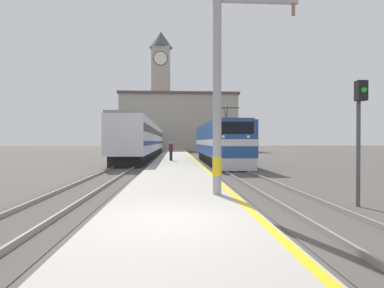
% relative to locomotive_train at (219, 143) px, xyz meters
% --- Properties ---
extents(ground_plane, '(200.00, 200.00, 0.00)m').
position_rel_locomotive_train_xyz_m(ground_plane, '(-3.78, 10.57, -1.83)').
color(ground_plane, '#514C47').
extents(platform, '(3.85, 140.00, 0.28)m').
position_rel_locomotive_train_xyz_m(platform, '(-3.77, 5.57, -1.69)').
color(platform, '#ADA89E').
rests_on(platform, ground).
extents(rail_track_near, '(2.84, 140.00, 0.16)m').
position_rel_locomotive_train_xyz_m(rail_track_near, '(0.00, 5.57, -1.80)').
color(rail_track_near, '#514C47').
rests_on(rail_track_near, ground).
extents(rail_track_far, '(2.84, 140.00, 0.16)m').
position_rel_locomotive_train_xyz_m(rail_track_far, '(-7.56, 5.57, -1.80)').
color(rail_track_far, '#514C47').
rests_on(rail_track_far, ground).
extents(locomotive_train, '(2.92, 14.47, 4.54)m').
position_rel_locomotive_train_xyz_m(locomotive_train, '(0.00, 0.00, 0.00)').
color(locomotive_train, black).
rests_on(locomotive_train, ground).
extents(passenger_train, '(2.92, 35.25, 4.19)m').
position_rel_locomotive_train_xyz_m(passenger_train, '(-7.56, 13.05, 0.42)').
color(passenger_train, black).
rests_on(passenger_train, ground).
extents(catenary_mast, '(2.80, 0.30, 7.05)m').
position_rel_locomotive_train_xyz_m(catenary_mast, '(-2.40, -16.29, 1.95)').
color(catenary_mast, '#9E9EA3').
rests_on(catenary_mast, platform).
extents(person_on_platform, '(0.34, 0.34, 1.67)m').
position_rel_locomotive_train_xyz_m(person_on_platform, '(-4.20, 0.72, -0.68)').
color(person_on_platform, '#23232D').
rests_on(person_on_platform, platform).
extents(clock_tower, '(5.46, 5.46, 28.34)m').
position_rel_locomotive_train_xyz_m(clock_tower, '(-7.16, 46.43, 13.24)').
color(clock_tower, '#ADA393').
rests_on(clock_tower, ground).
extents(station_building, '(24.17, 9.21, 11.84)m').
position_rel_locomotive_train_xyz_m(station_building, '(-3.00, 37.31, 4.11)').
color(station_building, '#A8A399').
rests_on(station_building, ground).
extents(signal_post, '(0.30, 0.39, 3.80)m').
position_rel_locomotive_train_xyz_m(signal_post, '(1.70, -17.18, 0.73)').
color(signal_post, '#4C4C51').
rests_on(signal_post, ground).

